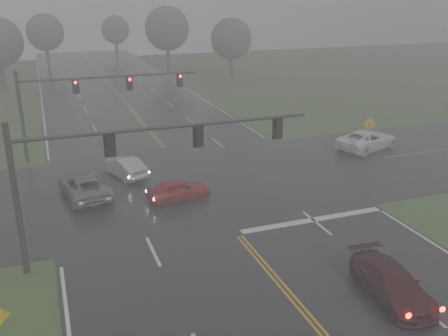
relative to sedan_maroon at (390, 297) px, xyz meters
name	(u,v)px	position (x,y,z in m)	size (l,w,h in m)	color
main_road	(203,194)	(-3.79, 13.09, 0.00)	(18.00, 160.00, 0.02)	black
cross_street	(194,183)	(-3.79, 15.09, 0.00)	(120.00, 14.00, 0.02)	black
stop_bar	(313,220)	(0.71, 7.49, 0.00)	(8.50, 0.50, 0.01)	silver
sedan_maroon	(390,297)	(0.00, 0.00, 0.00)	(1.86, 4.58, 1.33)	#36090E
sedan_red	(179,200)	(-5.44, 12.80, 0.00)	(1.52, 3.77, 1.28)	maroon
sedan_silver	(125,176)	(-7.80, 17.93, 0.00)	(1.44, 4.13, 1.36)	#AFB2B7
car_grey	(86,197)	(-10.67, 15.23, 0.00)	(2.38, 5.16, 1.43)	slate
pickup_white	(366,149)	(11.20, 17.41, 0.00)	(2.53, 5.48, 1.52)	white
signal_gantry_near	(116,158)	(-9.68, 7.26, 4.88)	(13.76, 0.30, 6.90)	black
signal_gantry_far	(80,94)	(-9.82, 23.56, 4.71)	(13.22, 0.34, 6.64)	black
sign_diamond_east	(369,127)	(11.21, 17.33, 1.81)	(1.11, 0.13, 2.68)	black
tree_ne_a	(167,29)	(6.42, 61.88, 6.42)	(6.64, 6.64, 9.75)	#332921
tree_n_mid	(45,32)	(-10.81, 71.94, 5.58)	(5.78, 5.78, 8.49)	#332921
tree_e_near	(231,39)	(13.11, 52.28, 5.50)	(5.70, 5.70, 8.37)	#332921
tree_n_far	(115,30)	(1.68, 82.15, 4.97)	(5.15, 5.15, 7.56)	#332921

